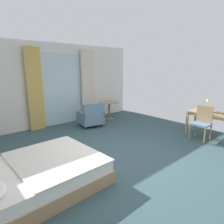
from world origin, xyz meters
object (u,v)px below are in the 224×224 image
Objects in this scene: desk_lamp at (207,102)px; closed_book at (220,113)px; desk_chair at (202,121)px; bed at (33,175)px; writing_desk at (214,116)px; round_cafe_table at (109,106)px; armchair_by_window at (91,117)px.

closed_book is (0.18, -0.34, -0.29)m from desk_lamp.
desk_chair is 0.58m from closed_book.
writing_desk is (4.81, -0.94, 0.40)m from bed.
bed is at bearing -146.23° from round_cafe_table.
closed_book is (0.07, -0.14, 0.10)m from writing_desk.
round_cafe_table is at bearing 103.68° from desk_lamp.
writing_desk is 0.45m from desk_lamp.
desk_lamp is (0.28, 0.06, 0.49)m from desk_chair.
writing_desk is 1.44× the size of desk_chair.
bed is at bearing 168.32° from closed_book.
closed_book is at bearing -57.76° from armchair_by_window.
armchair_by_window is 1.18m from round_cafe_table.
desk_lamp is 3.48m from round_cafe_table.
armchair_by_window is at bearing 118.22° from desk_chair.
desk_lamp reaches higher than writing_desk.
desk_chair is at bearing -81.11° from round_cafe_table.
armchair_by_window is at bearing 39.04° from bed.
desk_chair is 2.12× the size of desk_lamp.
desk_chair is 0.56m from desk_lamp.
closed_book is 3.97m from armchair_by_window.
bed is 7.17× the size of closed_book.
armchair_by_window reaches higher than writing_desk.
armchair_by_window is (-2.03, 3.19, -0.30)m from writing_desk.
bed reaches higher than writing_desk.
desk_chair is at bearing -10.29° from bed.
round_cafe_table is (-1.00, 3.68, -0.22)m from closed_book.
bed is 2.58× the size of armchair_by_window.
round_cafe_table is (-0.53, 3.40, -0.02)m from desk_chair.
desk_lamp is 1.46× the size of closed_book.
desk_chair is 3.47m from armchair_by_window.
desk_chair reaches higher than armchair_by_window.
desk_lamp reaches higher than desk_chair.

